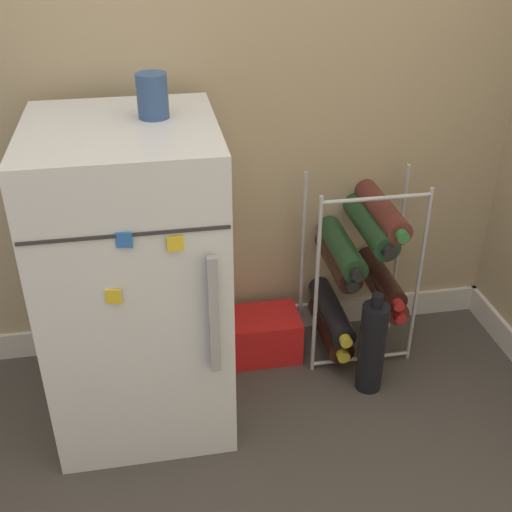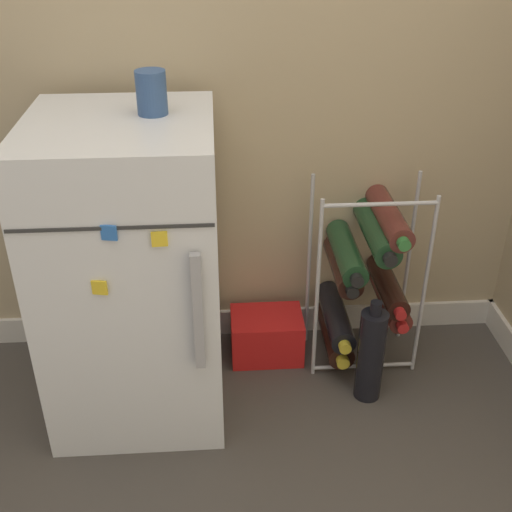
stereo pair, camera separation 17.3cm
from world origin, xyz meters
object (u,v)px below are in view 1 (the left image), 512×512
object	(u,v)px
wine_rack	(356,270)
loose_bottle_floor	(372,347)
fridge_top_cup	(152,96)
mini_fridge	(135,281)
soda_box	(263,335)

from	to	relation	value
wine_rack	loose_bottle_floor	world-z (taller)	wine_rack
fridge_top_cup	loose_bottle_floor	distance (m)	0.96
mini_fridge	fridge_top_cup	size ratio (longest dim) A/B	8.06
wine_rack	fridge_top_cup	size ratio (longest dim) A/B	5.72
soda_box	fridge_top_cup	bearing A→B (deg)	-158.32
soda_box	fridge_top_cup	size ratio (longest dim) A/B	2.16
soda_box	loose_bottle_floor	xyz separation A→B (m)	(0.29, -0.22, 0.08)
mini_fridge	fridge_top_cup	xyz separation A→B (m)	(0.09, 0.05, 0.48)
soda_box	fridge_top_cup	xyz separation A→B (m)	(-0.30, -0.12, 0.83)
wine_rack	loose_bottle_floor	xyz separation A→B (m)	(-0.00, -0.19, -0.15)
soda_box	fridge_top_cup	distance (m)	0.89
wine_rack	soda_box	bearing A→B (deg)	175.27
mini_fridge	loose_bottle_floor	world-z (taller)	mini_fridge
soda_box	loose_bottle_floor	distance (m)	0.37
wine_rack	loose_bottle_floor	distance (m)	0.24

